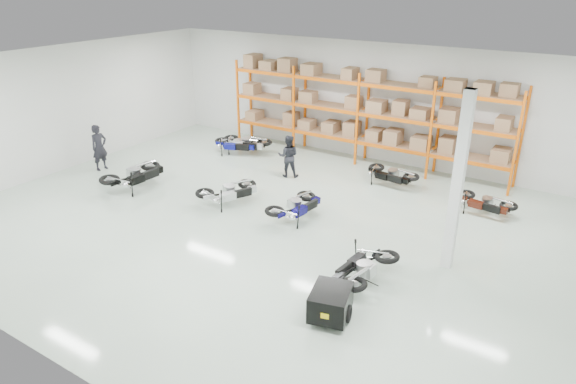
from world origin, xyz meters
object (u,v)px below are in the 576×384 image
Objects in this scene: moto_back_c at (391,171)px; moto_touring_right at (363,263)px; moto_black_far_left at (135,171)px; moto_back_d at (485,199)px; moto_blue_centre at (296,203)px; moto_silver_left at (229,188)px; person_left at (99,148)px; person_back at (288,156)px; moto_back_a at (236,141)px; trailer at (331,302)px; moto_back_b at (245,140)px.

moto_touring_right is at bearing -154.38° from moto_back_c.
moto_black_far_left reaches higher than moto_back_d.
moto_blue_centre is 0.98× the size of moto_silver_left.
moto_touring_right is 11.68m from person_left.
person_left is at bearing 177.38° from moto_touring_right.
moto_back_c is 1.06× the size of moto_back_d.
moto_silver_left is at bearing 57.49° from person_back.
moto_touring_right is (9.06, -1.22, -0.06)m from moto_black_far_left.
moto_back_a is 1.03× the size of moto_back_c.
moto_back_a is 9.87m from moto_back_d.
trailer is 11.25m from moto_back_a.
moto_touring_right reaches higher than moto_silver_left.
moto_back_c reaches higher than trailer.
moto_black_far_left is at bearing 17.28° from moto_blue_centre.
moto_back_d is at bearing -135.63° from moto_blue_centre.
moto_silver_left is 0.97× the size of moto_back_b.
moto_touring_right is 1.16× the size of moto_back_d.
moto_blue_centre reaches higher than moto_back_a.
person_back is (0.29, 3.05, 0.23)m from moto_silver_left.
moto_touring_right is 10.25m from moto_back_a.
moto_back_c is at bearing -101.07° from moto_back_b.
moto_black_far_left reaches higher than moto_back_b.
moto_black_far_left reaches higher than moto_silver_left.
moto_back_b is 1.16× the size of moto_back_d.
person_left is (-13.05, -3.72, 0.38)m from moto_back_d.
moto_silver_left is 1.13× the size of moto_back_d.
moto_back_d is 1.02× the size of person_back.
moto_touring_right is 7.22m from person_back.
person_left is (-11.54, 1.80, 0.30)m from moto_touring_right.
person_back reaches higher than moto_blue_centre.
moto_black_far_left is 1.17× the size of person_left.
moto_back_d reaches higher than trailer.
trailer is 7.27m from moto_back_d.
person_back is (-5.24, 6.56, 0.36)m from trailer.
moto_black_far_left reaches higher than moto_back_a.
moto_black_far_left is 1.16× the size of trailer.
moto_back_a is 1.09× the size of moto_back_d.
moto_back_b is 1.07× the size of person_left.
moto_back_c is (3.72, 4.25, -0.03)m from moto_silver_left.
person_left reaches higher than person_back.
moto_back_a is at bearing -27.72° from moto_blue_centre.
moto_silver_left is at bearing 133.10° from trailer.
moto_touring_right reaches higher than moto_back_a.
moto_back_a is at bearing 150.85° from moto_touring_right.
moto_back_c is at bearing 112.62° from moto_touring_right.
moto_silver_left is 3.60m from moto_black_far_left.
moto_back_b is 5.59m from person_left.
person_left is (-8.38, -0.34, 0.32)m from moto_blue_centre.
person_back is (-3.43, -1.21, 0.26)m from moto_back_c.
moto_touring_right is at bearing 109.49° from person_back.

